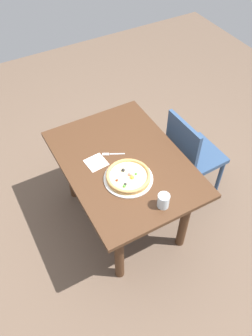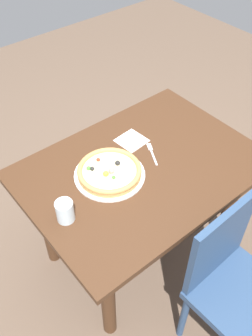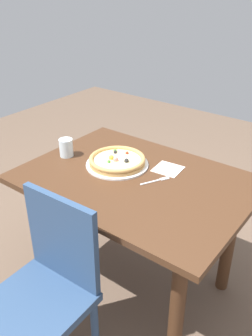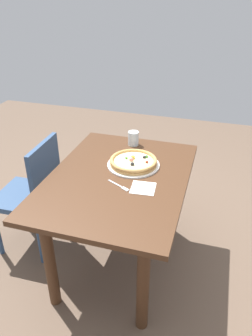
# 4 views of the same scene
# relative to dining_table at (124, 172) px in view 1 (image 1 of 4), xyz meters

# --- Properties ---
(ground_plane) EXTENTS (6.00, 6.00, 0.00)m
(ground_plane) POSITION_rel_dining_table_xyz_m (0.00, 0.00, -0.60)
(ground_plane) COLOR brown
(dining_table) EXTENTS (1.17, 0.84, 0.72)m
(dining_table) POSITION_rel_dining_table_xyz_m (0.00, 0.00, 0.00)
(dining_table) COLOR #472B19
(dining_table) RESTS_ON ground
(chair_near) EXTENTS (0.41, 0.41, 0.87)m
(chair_near) POSITION_rel_dining_table_xyz_m (-0.00, -0.63, -0.12)
(chair_near) COLOR navy
(chair_near) RESTS_ON ground
(plate) EXTENTS (0.34, 0.34, 0.01)m
(plate) POSITION_rel_dining_table_xyz_m (-0.16, 0.05, 0.13)
(plate) COLOR white
(plate) RESTS_ON dining_table
(pizza) EXTENTS (0.31, 0.31, 0.05)m
(pizza) POSITION_rel_dining_table_xyz_m (-0.16, 0.05, 0.15)
(pizza) COLOR tan
(pizza) RESTS_ON plate
(fork) EXTENTS (0.09, 0.15, 0.00)m
(fork) POSITION_rel_dining_table_xyz_m (0.11, 0.05, 0.12)
(fork) COLOR silver
(fork) RESTS_ON dining_table
(drinking_glass) EXTENTS (0.08, 0.08, 0.10)m
(drinking_glass) POSITION_rel_dining_table_xyz_m (-0.46, -0.03, 0.17)
(drinking_glass) COLOR silver
(drinking_glass) RESTS_ON dining_table
(napkin) EXTENTS (0.15, 0.15, 0.00)m
(napkin) POSITION_rel_dining_table_xyz_m (0.08, 0.18, 0.12)
(napkin) COLOR white
(napkin) RESTS_ON dining_table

